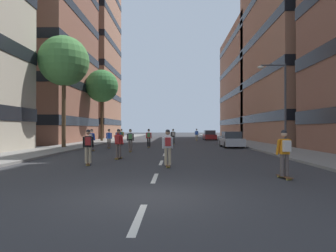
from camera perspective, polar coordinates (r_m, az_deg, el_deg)
The scene contains 25 objects.
ground_plane at distance 39.66m, azimuth 0.25°, elevation -3.09°, with size 188.68×188.68×0.00m, color #333335.
sidewalk_left at distance 44.73m, azimuth -11.72°, elevation -2.69°, with size 3.92×86.48×0.14m, color gray.
sidewalk_right at distance 44.42m, azimuth 12.50°, elevation -2.70°, with size 3.92×86.48×0.14m, color gray.
lane_markings at distance 41.21m, azimuth 0.29°, elevation -2.98°, with size 0.16×72.20×0.01m.
building_left_mid at distance 47.39m, azimuth -26.61°, elevation 19.77°, with size 17.82×16.42×36.16m.
building_left_far at distance 64.97m, azimuth -18.02°, elevation 13.81°, with size 17.82×16.22×35.43m.
building_right_mid at distance 46.00m, azimuth 27.55°, elevation 17.34°, with size 17.82×20.05×31.49m.
building_right_far at distance 63.08m, azimuth 19.39°, elevation 7.36°, with size 17.82×24.01×20.56m.
parked_car_near at distance 29.96m, azimuth 11.80°, elevation -2.60°, with size 1.82×4.40×1.52m.
parked_car_mid at distance 48.35m, azimuth 7.79°, elevation -1.78°, with size 1.82×4.40×1.52m.
street_tree_near at distance 29.72m, azimuth -18.92°, elevation 11.38°, with size 4.51×4.51×10.06m.
street_tree_mid at distance 43.20m, azimuth -12.29°, elevation 7.28°, with size 4.46×4.46×9.76m.
streetlamp_right at distance 24.21m, azimuth 20.30°, elevation 5.06°, with size 2.13×0.30×6.50m.
skater_0 at distance 34.84m, azimuth 0.97°, elevation -1.78°, with size 0.57×0.92×1.78m.
skater_1 at distance 11.81m, azimuth 21.00°, elevation -4.36°, with size 0.56×0.92×1.78m.
skater_2 at distance 24.82m, azimuth -14.16°, elevation -2.31°, with size 0.56×0.92×1.78m.
skater_3 at distance 18.35m, azimuth -9.26°, elevation -2.98°, with size 0.56×0.92×1.78m.
skater_4 at distance 14.39m, azimuth -0.04°, elevation -3.68°, with size 0.55×0.91×1.78m.
skater_5 at distance 15.67m, azimuth -14.74°, elevation -3.40°, with size 0.57×0.92×1.78m.
skater_6 at distance 35.18m, azimuth -8.70°, elevation -1.77°, with size 0.57×0.92×1.78m.
skater_7 at distance 23.82m, azimuth -7.07°, elevation -2.40°, with size 0.56×0.92×1.78m.
skater_8 at distance 29.12m, azimuth -3.63°, elevation -2.05°, with size 0.54×0.91×1.78m.
skater_9 at distance 45.64m, azimuth 5.38°, elevation -1.50°, with size 0.54×0.91×1.78m.
skater_10 at distance 31.17m, azimuth -9.32°, elevation -1.93°, with size 0.56×0.92×1.78m.
skater_11 at distance 28.53m, azimuth -10.99°, elevation -2.13°, with size 0.57×0.92×1.78m.
Camera 1 is at (0.74, -8.16, 1.83)m, focal length 32.54 mm.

